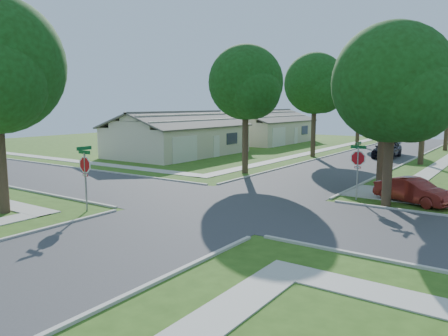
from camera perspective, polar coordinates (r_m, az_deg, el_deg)
ground at (r=21.27m, az=0.67°, el=-4.87°), size 100.00×100.00×0.00m
road_ns at (r=21.27m, az=0.67°, el=-4.86°), size 7.00×100.00×0.02m
sidewalk_ne at (r=43.78m, az=27.26°, el=1.05°), size 1.20×40.00×0.04m
sidewalk_nw at (r=46.90m, az=12.34°, el=2.21°), size 1.20×40.00×0.04m
driveway at (r=25.02m, az=25.59°, el=-3.64°), size 8.80×3.60×0.05m
stop_sign_sw at (r=20.70m, az=-17.70°, el=0.08°), size 1.05×0.80×2.98m
stop_sign_ne at (r=23.10m, az=17.09°, el=0.93°), size 1.05×0.80×2.98m
tree_e_near at (r=27.06m, az=20.34°, el=9.48°), size 4.97×4.80×8.28m
tree_e_mid at (r=38.81m, az=24.90°, el=9.62°), size 5.59×5.40×9.21m
tree_w_near at (r=30.82m, az=2.93°, el=10.65°), size 5.38×5.20×8.97m
tree_w_mid at (r=41.51m, az=11.84°, el=10.40°), size 5.80×5.60×9.56m
tree_w_far at (r=53.69m, az=17.28°, el=8.64°), size 4.76×4.60×8.04m
tree_ne_corner at (r=22.02m, az=21.27°, el=9.68°), size 5.80×5.60×8.66m
house_nw_near at (r=42.49m, az=-5.92°, el=3.77°), size 8.42×13.60×4.23m
house_nw_far at (r=56.47m, az=5.40°, el=4.89°), size 8.42×13.60×4.23m
car_driveway at (r=23.46m, az=23.52°, el=-2.76°), size 4.03×2.66×1.26m
car_curb_east at (r=42.88m, az=20.52°, el=2.38°), size 1.99×4.79×1.62m
car_curb_west at (r=61.01m, az=20.62°, el=3.86°), size 1.94×4.70×1.36m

